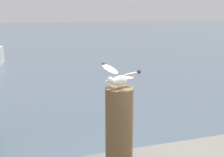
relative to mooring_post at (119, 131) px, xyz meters
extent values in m
cylinder|color=brown|center=(0.00, 0.00, 0.00)|extent=(0.31, 0.31, 0.98)
cylinder|color=#C66760|center=(0.00, 0.02, 0.51)|extent=(0.01, 0.01, 0.04)
cylinder|color=#C66760|center=(0.02, -0.01, 0.51)|extent=(0.01, 0.01, 0.04)
ellipsoid|color=silver|center=(0.00, 0.00, 0.57)|extent=(0.25, 0.17, 0.10)
sphere|color=silver|center=(-0.12, -0.05, 0.60)|extent=(0.06, 0.06, 0.06)
cone|color=yellow|center=(-0.17, -0.07, 0.60)|extent=(0.05, 0.04, 0.02)
cube|color=silver|center=(0.13, 0.06, 0.58)|extent=(0.10, 0.10, 0.01)
ellipsoid|color=silver|center=(-0.06, 0.15, 0.67)|extent=(0.20, 0.26, 0.09)
sphere|color=#313131|center=(-0.10, 0.25, 0.71)|extent=(0.04, 0.04, 0.04)
ellipsoid|color=silver|center=(0.07, -0.15, 0.67)|extent=(0.20, 0.26, 0.09)
sphere|color=#313131|center=(0.12, -0.24, 0.71)|extent=(0.04, 0.04, 0.04)
camera|label=1|loc=(-1.07, -2.95, 1.33)|focal=48.86mm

